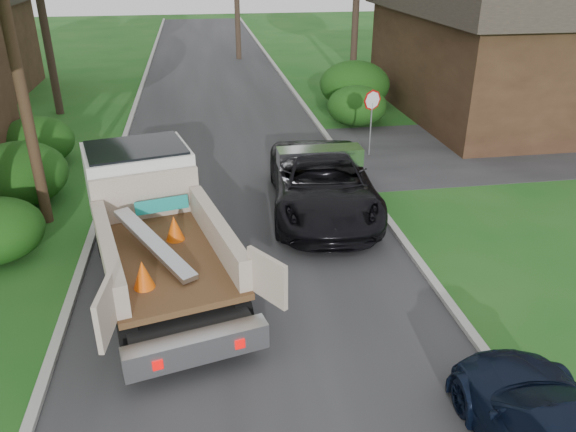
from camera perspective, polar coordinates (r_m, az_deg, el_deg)
The scene contains 14 objects.
ground at distance 12.57m, azimuth -3.00°, elevation -8.71°, with size 120.00×120.00×0.00m, color #174E16.
road at distance 21.56m, azimuth -6.01°, elevation 6.32°, with size 8.00×90.00×0.02m, color #28282B.
side_street at distance 24.35m, azimuth 23.80°, elevation 6.54°, with size 16.00×7.00×0.02m, color #28282B.
curb_left at distance 21.74m, azimuth -16.90°, elevation 5.65°, with size 0.20×90.00×0.12m, color #9E9E99.
curb_right at distance 22.11m, azimuth 4.72°, elevation 7.03°, with size 0.20×90.00×0.12m, color #9E9E99.
stop_sign at distance 20.99m, azimuth 8.51°, elevation 10.71°, with size 0.71×0.32×2.48m.
utility_pole at distance 16.07m, azimuth -26.38°, elevation 16.30°, with size 2.42×1.25×10.00m.
house_right at distance 28.35m, azimuth 21.43°, elevation 16.01°, with size 9.72×12.96×6.20m.
hedge_left_b at distance 18.75m, azimuth -25.67°, elevation 3.88°, with size 2.86×2.86×1.87m, color #13400E.
hedge_left_c at distance 22.04m, azimuth -24.16°, elevation 6.95°, with size 2.60×2.60×1.70m, color #13400E.
hedge_right_a at distance 25.09m, azimuth 7.01°, elevation 11.07°, with size 2.60×2.60×1.70m, color #13400E.
hedge_right_b at distance 28.03m, azimuth 6.78°, elevation 13.15°, with size 3.38×3.38×2.21m, color #13400E.
flatbed_truck at distance 13.69m, azimuth -13.90°, elevation 0.48°, with size 4.42×7.44×2.65m.
black_pickup at distance 16.44m, azimuth 3.50°, elevation 3.40°, with size 2.91×6.31×1.75m, color black.
Camera 1 is at (-1.01, -10.33, 7.09)m, focal length 35.00 mm.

